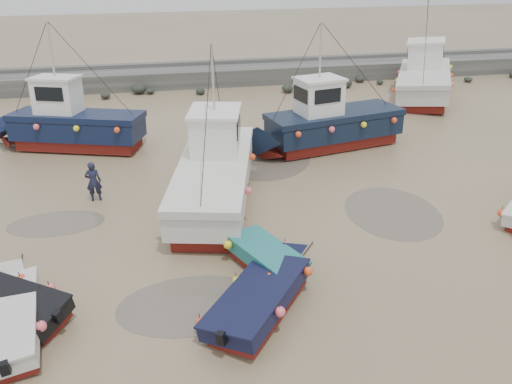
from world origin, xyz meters
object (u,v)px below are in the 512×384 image
Objects in this scene: dinghy_1 at (266,292)px; cabin_boat_1 at (216,168)px; cabin_boat_0 at (65,123)px; cabin_boat_3 at (426,77)px; dinghy_4 at (2,298)px; dinghy_2 at (259,250)px; dinghy_0 at (14,312)px; person at (97,200)px; cabin_boat_2 at (324,123)px.

cabin_boat_1 reaches higher than dinghy_1.
cabin_boat_0 and cabin_boat_3 have the same top height.
cabin_boat_1 is (6.88, 6.21, 0.75)m from dinghy_4.
dinghy_2 is at bearing -130.01° from cabin_boat_0.
cabin_boat_3 is (21.81, 18.81, 0.78)m from dinghy_0.
cabin_boat_0 reaches higher than dinghy_1.
person is at bearing 108.73° from dinghy_2.
cabin_boat_2 is at bearing 34.33° from dinghy_2.
person is at bearing 17.23° from dinghy_4.
cabin_boat_0 is 5.50× the size of person.
cabin_boat_3 is (22.35, 5.31, -0.04)m from cabin_boat_0.
cabin_boat_0 is 22.97m from cabin_boat_3.
dinghy_0 reaches higher than person.
dinghy_2 is 5.26m from cabin_boat_1.
cabin_boat_1 is at bearing -117.23° from cabin_boat_0.
cabin_boat_2 is 11.69m from person.
cabin_boat_2 is at bearing 102.88° from dinghy_1.
person is (-5.87, 5.64, -0.57)m from dinghy_2.
cabin_boat_1 is at bearing 36.31° from dinghy_0.
dinghy_2 is at bearing -102.24° from cabin_boat_3.
dinghy_0 is at bearing 74.54° from person.
dinghy_2 is 0.50× the size of cabin_boat_0.
dinghy_1 is at bearing -65.04° from dinghy_4.
dinghy_0 is 0.64× the size of cabin_boat_0.
dinghy_1 is 1.15× the size of dinghy_2.
dinghy_4 is 16.63m from cabin_boat_2.
cabin_boat_3 is (14.52, 17.07, 0.75)m from dinghy_2.
dinghy_2 is 14.15m from cabin_boat_0.
person is (-5.70, 7.77, -0.54)m from dinghy_1.
cabin_boat_1 is at bearing -15.07° from dinghy_4.
cabin_boat_2 is (12.84, 10.54, 0.79)m from dinghy_4.
dinghy_0 is at bearing 120.63° from cabin_boat_2.
cabin_boat_2 reaches higher than dinghy_2.
dinghy_2 is 7.82m from dinghy_4.
cabin_boat_2 is at bearing 48.49° from cabin_boat_1.
dinghy_1 is 3.14× the size of person.
dinghy_0 is 28.81m from cabin_boat_3.
cabin_boat_0 is at bearing 68.42° from cabin_boat_2.
person is at bearing 68.48° from dinghy_0.
dinghy_1 is 15.88m from cabin_boat_0.
dinghy_0 is 7.13m from dinghy_1.
cabin_boat_2 is at bearing -83.73° from cabin_boat_0.
dinghy_1 is at bearing 144.06° from cabin_boat_2.
dinghy_4 is 7.00m from person.
dinghy_0 is 9.44m from cabin_boat_1.
dinghy_4 is at bearing -150.59° from dinghy_1.
dinghy_2 is 10.78m from cabin_boat_2.
person is at bearing 97.70° from cabin_boat_2.
dinghy_0 is at bearing -145.82° from dinghy_1.
cabin_boat_0 is at bearing -76.81° from person.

